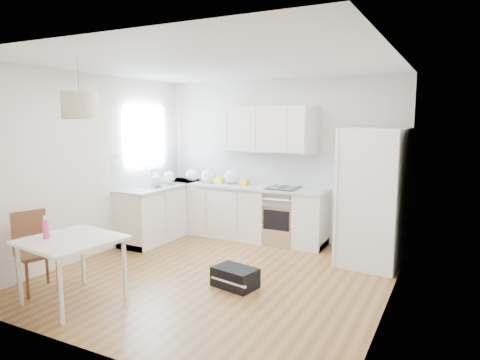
# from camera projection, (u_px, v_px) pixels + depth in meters

# --- Properties ---
(floor) EXTENTS (4.20, 4.20, 0.00)m
(floor) POSITION_uv_depth(u_px,v_px,m) (218.00, 276.00, 5.60)
(floor) COLOR brown
(floor) RESTS_ON ground
(ceiling) EXTENTS (4.20, 4.20, 0.00)m
(ceiling) POSITION_uv_depth(u_px,v_px,m) (216.00, 64.00, 5.22)
(ceiling) COLOR white
(ceiling) RESTS_ON wall_back
(wall_back) EXTENTS (4.20, 0.00, 4.20)m
(wall_back) POSITION_uv_depth(u_px,v_px,m) (279.00, 160.00, 7.26)
(wall_back) COLOR silver
(wall_back) RESTS_ON floor
(wall_left) EXTENTS (0.00, 4.20, 4.20)m
(wall_left) POSITION_uv_depth(u_px,v_px,m) (95.00, 166.00, 6.36)
(wall_left) COLOR silver
(wall_left) RESTS_ON floor
(wall_right) EXTENTS (0.00, 4.20, 4.20)m
(wall_right) POSITION_uv_depth(u_px,v_px,m) (391.00, 186.00, 4.46)
(wall_right) COLOR silver
(wall_right) RESTS_ON floor
(window_glassblock) EXTENTS (0.02, 1.00, 1.00)m
(window_glassblock) POSITION_uv_depth(u_px,v_px,m) (145.00, 136.00, 7.31)
(window_glassblock) COLOR #BFE0F9
(window_glassblock) RESTS_ON wall_left
(cabinets_back) EXTENTS (3.00, 0.60, 0.88)m
(cabinets_back) POSITION_uv_depth(u_px,v_px,m) (240.00, 212.00, 7.39)
(cabinets_back) COLOR white
(cabinets_back) RESTS_ON floor
(cabinets_left) EXTENTS (0.60, 1.80, 0.88)m
(cabinets_left) POSITION_uv_depth(u_px,v_px,m) (163.00, 212.00, 7.41)
(cabinets_left) COLOR white
(cabinets_left) RESTS_ON floor
(counter_back) EXTENTS (3.02, 0.64, 0.04)m
(counter_back) POSITION_uv_depth(u_px,v_px,m) (240.00, 186.00, 7.33)
(counter_back) COLOR #A2A5A7
(counter_back) RESTS_ON cabinets_back
(counter_left) EXTENTS (0.64, 1.82, 0.04)m
(counter_left) POSITION_uv_depth(u_px,v_px,m) (162.00, 186.00, 7.34)
(counter_left) COLOR #A2A5A7
(counter_left) RESTS_ON cabinets_left
(backsplash_back) EXTENTS (3.00, 0.01, 0.58)m
(backsplash_back) POSITION_uv_depth(u_px,v_px,m) (247.00, 166.00, 7.54)
(backsplash_back) COLOR silver
(backsplash_back) RESTS_ON wall_back
(backsplash_left) EXTENTS (0.01, 1.80, 0.58)m
(backsplash_left) POSITION_uv_depth(u_px,v_px,m) (148.00, 167.00, 7.43)
(backsplash_left) COLOR silver
(backsplash_left) RESTS_ON wall_left
(upper_cabinets) EXTENTS (1.70, 0.32, 0.75)m
(upper_cabinets) POSITION_uv_depth(u_px,v_px,m) (268.00, 129.00, 7.11)
(upper_cabinets) COLOR white
(upper_cabinets) RESTS_ON wall_back
(range_oven) EXTENTS (0.50, 0.61, 0.88)m
(range_oven) POSITION_uv_depth(u_px,v_px,m) (283.00, 217.00, 7.03)
(range_oven) COLOR silver
(range_oven) RESTS_ON floor
(sink) EXTENTS (0.50, 0.80, 0.16)m
(sink) POSITION_uv_depth(u_px,v_px,m) (160.00, 185.00, 7.29)
(sink) COLOR silver
(sink) RESTS_ON counter_left
(refrigerator) EXTENTS (0.99, 1.03, 1.92)m
(refrigerator) POSITION_uv_depth(u_px,v_px,m) (375.00, 197.00, 5.97)
(refrigerator) COLOR white
(refrigerator) RESTS_ON floor
(dining_table) EXTENTS (1.06, 1.06, 0.74)m
(dining_table) POSITION_uv_depth(u_px,v_px,m) (71.00, 245.00, 4.70)
(dining_table) COLOR beige
(dining_table) RESTS_ON floor
(dining_chair) EXTENTS (0.51, 0.51, 0.95)m
(dining_chair) POSITION_uv_depth(u_px,v_px,m) (36.00, 252.00, 5.05)
(dining_chair) COLOR #4E2617
(dining_chair) RESTS_ON floor
(drink_bottle) EXTENTS (0.07, 0.07, 0.25)m
(drink_bottle) POSITION_uv_depth(u_px,v_px,m) (46.00, 227.00, 4.68)
(drink_bottle) COLOR #E03E7D
(drink_bottle) RESTS_ON dining_table
(gym_bag) EXTENTS (0.58, 0.44, 0.24)m
(gym_bag) POSITION_uv_depth(u_px,v_px,m) (235.00, 277.00, 5.22)
(gym_bag) COLOR black
(gym_bag) RESTS_ON floor
(pendant_lamp) EXTENTS (0.46, 0.46, 0.29)m
(pendant_lamp) POSITION_uv_depth(u_px,v_px,m) (80.00, 105.00, 4.53)
(pendant_lamp) COLOR beige
(pendant_lamp) RESTS_ON ceiling
(grocery_bag_a) EXTENTS (0.25, 0.21, 0.22)m
(grocery_bag_a) POSITION_uv_depth(u_px,v_px,m) (192.00, 175.00, 7.74)
(grocery_bag_a) COLOR silver
(grocery_bag_a) RESTS_ON counter_back
(grocery_bag_b) EXTENTS (0.27, 0.23, 0.25)m
(grocery_bag_b) POSITION_uv_depth(u_px,v_px,m) (208.00, 176.00, 7.55)
(grocery_bag_b) COLOR silver
(grocery_bag_b) RESTS_ON counter_back
(grocery_bag_c) EXTENTS (0.28, 0.24, 0.25)m
(grocery_bag_c) POSITION_uv_depth(u_px,v_px,m) (232.00, 177.00, 7.42)
(grocery_bag_c) COLOR silver
(grocery_bag_c) RESTS_ON counter_back
(grocery_bag_d) EXTENTS (0.23, 0.20, 0.21)m
(grocery_bag_d) POSITION_uv_depth(u_px,v_px,m) (169.00, 177.00, 7.53)
(grocery_bag_d) COLOR silver
(grocery_bag_d) RESTS_ON counter_back
(grocery_bag_e) EXTENTS (0.23, 0.20, 0.21)m
(grocery_bag_e) POSITION_uv_depth(u_px,v_px,m) (157.00, 180.00, 7.13)
(grocery_bag_e) COLOR silver
(grocery_bag_e) RESTS_ON counter_left
(snack_orange) EXTENTS (0.15, 0.10, 0.10)m
(snack_orange) POSITION_uv_depth(u_px,v_px,m) (244.00, 182.00, 7.33)
(snack_orange) COLOR orange
(snack_orange) RESTS_ON counter_back
(snack_yellow) EXTENTS (0.18, 0.12, 0.12)m
(snack_yellow) POSITION_uv_depth(u_px,v_px,m) (218.00, 180.00, 7.48)
(snack_yellow) COLOR yellow
(snack_yellow) RESTS_ON counter_back
(snack_red) EXTENTS (0.20, 0.16, 0.12)m
(snack_red) POSITION_uv_depth(u_px,v_px,m) (206.00, 179.00, 7.67)
(snack_red) COLOR #DE1B49
(snack_red) RESTS_ON counter_back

